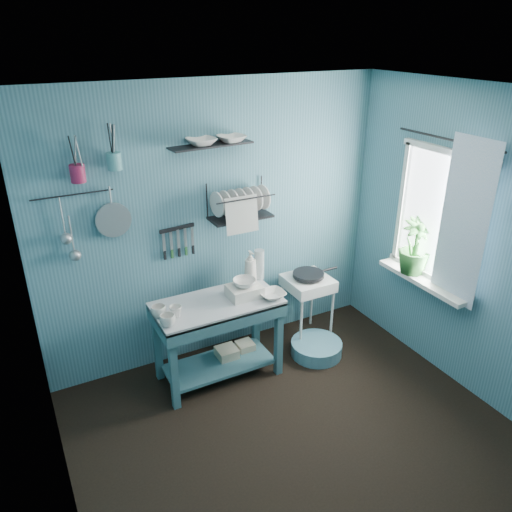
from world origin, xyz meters
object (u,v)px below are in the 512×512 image
potted_plant (415,246)px  storage_tin_large (227,359)px  mug_right (159,311)px  mug_left (168,320)px  mug_mid (176,311)px  utensil_cup_teal (114,161)px  frying_pan (308,274)px  wash_tub (245,291)px  dish_rack (240,201)px  storage_tin_small (245,352)px  soap_bottle (250,267)px  work_counter (218,340)px  floor_basin (316,348)px  water_bottle (259,264)px  colander (113,220)px  utensil_cup_magenta (78,173)px  hotplate_stand (307,308)px

potted_plant → storage_tin_large: (-1.63, 0.50, -0.97)m
mug_right → potted_plant: size_ratio=0.24×
mug_left → mug_mid: bearing=45.0°
utensil_cup_teal → frying_pan: bearing=-7.5°
mug_right → utensil_cup_teal: 1.20m
wash_tub → dish_rack: size_ratio=0.51×
mug_mid → storage_tin_small: size_ratio=0.50×
frying_pan → storage_tin_small: frying_pan is taller
dish_rack → mug_mid: bearing=-150.0°
potted_plant → soap_bottle: bearing=153.6°
work_counter → storage_tin_small: size_ratio=5.32×
soap_bottle → floor_basin: 1.05m
work_counter → storage_tin_small: bearing=22.9°
dish_rack → mug_left: bearing=-147.4°
potted_plant → storage_tin_small: potted_plant is taller
mug_right → water_bottle: bearing=12.2°
dish_rack → colander: size_ratio=1.96×
soap_bottle → utensil_cup_magenta: (-1.32, 0.17, 0.98)m
mug_mid → wash_tub: size_ratio=0.36×
colander → mug_mid: bearing=-57.0°
mug_left → mug_mid: size_ratio=1.23×
colander → floor_basin: 2.22m
utensil_cup_magenta → storage_tin_large: 2.06m
wash_tub → storage_tin_large: (-0.15, 0.07, -0.69)m
work_counter → mug_right: 0.66m
mug_right → storage_tin_large: (0.60, 0.05, -0.69)m
water_bottle → utensil_cup_teal: bearing=172.3°
mug_left → floor_basin: mug_left is taller
frying_pan → soap_bottle: bearing=176.0°
hotplate_stand → utensil_cup_teal: size_ratio=5.11×
hotplate_stand → storage_tin_large: size_ratio=3.02×
dish_rack → mug_right: bearing=-156.5°
colander → floor_basin: (1.63, -0.54, -1.41)m
soap_bottle → mug_right: bearing=-167.7°
storage_tin_large → water_bottle: bearing=22.0°
work_counter → wash_tub: (0.25, -0.02, 0.43)m
water_bottle → colander: (-1.20, 0.18, 0.58)m
mug_right → frying_pan: mug_right is taller
mug_mid → hotplate_stand: (1.40, 0.22, -0.47)m
dish_rack → utensil_cup_teal: size_ratio=4.23×
mug_mid → wash_tub: 0.63m
potted_plant → utensil_cup_teal: bearing=160.8°
mug_mid → mug_right: 0.13m
hotplate_stand → storage_tin_large: bearing=-163.0°
soap_bottle → hotplate_stand: 0.83m
wash_tub → utensil_cup_teal: utensil_cup_teal is taller
frying_pan → utensil_cup_teal: bearing=172.5°
mug_left → mug_mid: mug_left is taller
mug_mid → storage_tin_large: size_ratio=0.45×
utensil_cup_magenta → utensil_cup_teal: (0.27, 0.00, 0.06)m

